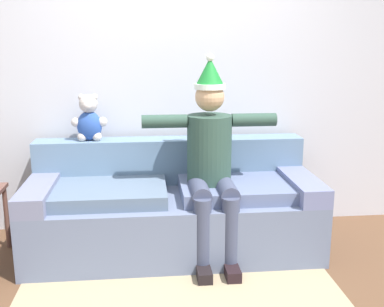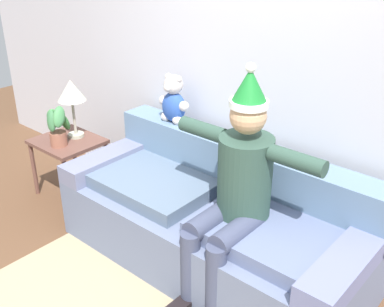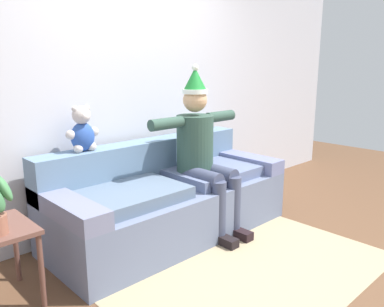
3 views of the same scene
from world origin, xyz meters
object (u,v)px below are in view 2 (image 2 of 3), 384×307
at_px(table_lamp, 71,93).
at_px(potted_plant, 58,126).
at_px(couch, 214,221).
at_px(side_table, 68,148).
at_px(person_seated, 235,187).
at_px(teddy_bear, 173,101).

height_order(table_lamp, potted_plant, table_lamp).
bearing_deg(couch, side_table, -176.45).
bearing_deg(person_seated, teddy_bear, 153.95).
height_order(person_seated, teddy_bear, person_seated).
relative_size(couch, table_lamp, 4.29).
xyz_separation_m(person_seated, side_table, (-1.85, 0.07, -0.33)).
bearing_deg(side_table, person_seated, -2.05).
bearing_deg(side_table, table_lamp, 91.36).
distance_m(couch, side_table, 1.58).
bearing_deg(potted_plant, table_lamp, 102.82).
relative_size(couch, side_table, 4.00).
bearing_deg(teddy_bear, couch, -24.17).
height_order(teddy_bear, potted_plant, teddy_bear).
relative_size(person_seated, teddy_bear, 4.02).
relative_size(teddy_bear, table_lamp, 0.74).
bearing_deg(table_lamp, person_seated, -5.11).
bearing_deg(table_lamp, couch, -0.07).
height_order(person_seated, side_table, person_seated).
height_order(side_table, table_lamp, table_lamp).
distance_m(side_table, potted_plant, 0.28).
relative_size(couch, person_seated, 1.45).
bearing_deg(potted_plant, side_table, 112.90).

